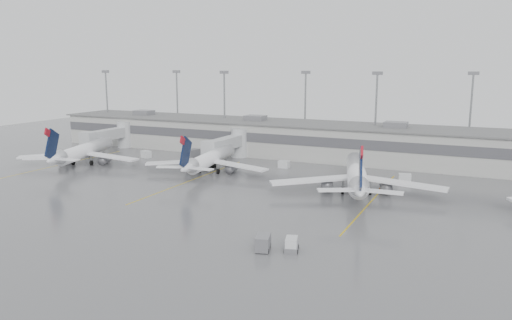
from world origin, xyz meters
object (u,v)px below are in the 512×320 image
at_px(jet_mid_right, 357,174).
at_px(jet_mid_left, 209,159).
at_px(baggage_tug, 291,246).
at_px(jet_far_left, 83,151).

bearing_deg(jet_mid_right, jet_mid_left, 157.21).
xyz_separation_m(jet_mid_right, baggage_tug, (-0.29, -30.46, -2.73)).
bearing_deg(baggage_tug, jet_mid_right, 73.14).
distance_m(jet_mid_right, baggage_tug, 30.58).
xyz_separation_m(jet_mid_left, jet_mid_right, (31.76, -3.98, 0.39)).
relative_size(jet_far_left, jet_mid_right, 0.92).
relative_size(jet_mid_right, baggage_tug, 11.30).
relative_size(jet_mid_left, jet_mid_right, 0.90).
bearing_deg(jet_mid_left, jet_mid_right, -16.69).
distance_m(jet_mid_left, baggage_tug, 46.71).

